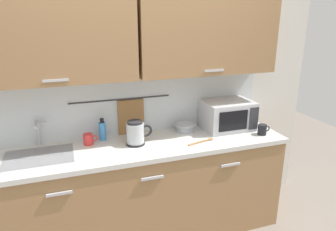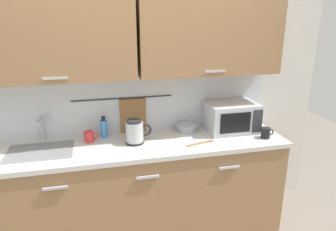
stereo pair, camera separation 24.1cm
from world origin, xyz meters
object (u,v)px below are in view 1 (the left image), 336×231
at_px(electric_kettle, 136,133).
at_px(dish_soap_bottle, 102,130).
at_px(mixing_bowl, 185,126).
at_px(mug_by_kettle, 262,130).
at_px(microwave, 227,115).
at_px(mug_near_sink, 89,139).
at_px(wooden_spoon, 204,141).

relative_size(electric_kettle, dish_soap_bottle, 1.16).
distance_m(mixing_bowl, mug_by_kettle, 0.71).
height_order(dish_soap_bottle, mug_by_kettle, dish_soap_bottle).
xyz_separation_m(microwave, mug_near_sink, (-1.30, 0.03, -0.09)).
bearing_deg(wooden_spoon, microwave, 33.68).
height_order(mixing_bowl, wooden_spoon, mixing_bowl).
distance_m(mixing_bowl, wooden_spoon, 0.31).
bearing_deg(microwave, mug_by_kettle, -47.96).
bearing_deg(dish_soap_bottle, mug_by_kettle, -14.03).
relative_size(electric_kettle, mug_by_kettle, 1.89).
relative_size(dish_soap_bottle, mixing_bowl, 0.92).
bearing_deg(mixing_bowl, mug_near_sink, -177.69).
distance_m(dish_soap_bottle, mug_by_kettle, 1.44).
xyz_separation_m(mug_near_sink, wooden_spoon, (0.95, -0.26, -0.04)).
bearing_deg(mixing_bowl, microwave, -8.89).
relative_size(electric_kettle, mixing_bowl, 1.06).
relative_size(microwave, electric_kettle, 2.03).
relative_size(dish_soap_bottle, mug_near_sink, 1.63).
height_order(dish_soap_bottle, wooden_spoon, dish_soap_bottle).
relative_size(mixing_bowl, wooden_spoon, 0.78).
relative_size(mixing_bowl, mug_by_kettle, 1.78).
height_order(microwave, mug_by_kettle, microwave).
height_order(electric_kettle, mug_by_kettle, electric_kettle).
bearing_deg(wooden_spoon, mug_by_kettle, -1.96).
xyz_separation_m(electric_kettle, mixing_bowl, (0.51, 0.16, -0.06)).
xyz_separation_m(microwave, mixing_bowl, (-0.41, 0.06, -0.09)).
bearing_deg(electric_kettle, mug_near_sink, 162.03).
bearing_deg(wooden_spoon, dish_soap_bottle, 158.21).
height_order(mug_by_kettle, wooden_spoon, mug_by_kettle).
height_order(microwave, mug_near_sink, microwave).
xyz_separation_m(mug_by_kettle, wooden_spoon, (-0.57, 0.02, -0.04)).
bearing_deg(mug_near_sink, dish_soap_bottle, 28.57).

